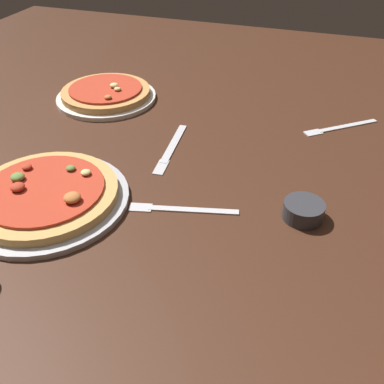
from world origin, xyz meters
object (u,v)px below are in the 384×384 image
object	(u,v)px
pizza_plate_far	(106,94)
fork_left	(340,127)
fork_spare	(181,209)
pizza_plate_near	(45,196)
ramekin_sauce	(303,210)
knife_right	(171,148)

from	to	relation	value
pizza_plate_far	fork_left	size ratio (longest dim) A/B	1.58
fork_left	fork_spare	xyz separation A→B (m)	(-0.27, -0.44, 0.00)
pizza_plate_near	pizza_plate_far	distance (m)	0.48
pizza_plate_far	fork_left	bearing A→B (deg)	3.17
pizza_plate_near	pizza_plate_far	size ratio (longest dim) A/B	1.17
pizza_plate_near	ramekin_sauce	size ratio (longest dim) A/B	4.23
pizza_plate_far	fork_spare	bearing A→B (deg)	-47.64
pizza_plate_far	knife_right	xyz separation A→B (m)	(0.27, -0.20, -0.01)
knife_right	fork_spare	size ratio (longest dim) A/B	1.07
ramekin_sauce	fork_left	size ratio (longest dim) A/B	0.44
fork_left	knife_right	bearing A→B (deg)	-147.78
knife_right	pizza_plate_near	bearing A→B (deg)	-121.02
ramekin_sauce	knife_right	bearing A→B (deg)	154.47
pizza_plate_far	ramekin_sauce	size ratio (longest dim) A/B	3.62
fork_left	pizza_plate_near	bearing A→B (deg)	-136.62
ramekin_sauce	knife_right	world-z (taller)	ramekin_sauce
fork_left	fork_spare	world-z (taller)	same
pizza_plate_near	pizza_plate_far	bearing A→B (deg)	103.17
pizza_plate_near	fork_spare	bearing A→B (deg)	13.34
fork_left	knife_right	size ratio (longest dim) A/B	0.78
ramekin_sauce	pizza_plate_far	bearing A→B (deg)	149.39
ramekin_sauce	fork_spare	world-z (taller)	ramekin_sauce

